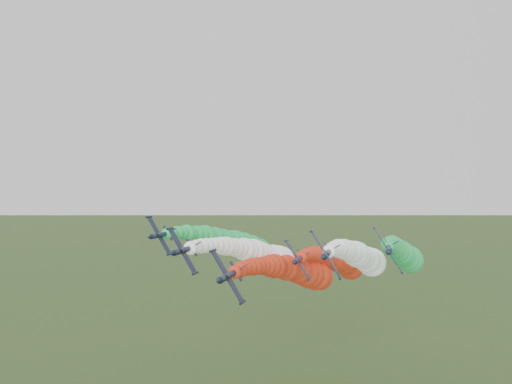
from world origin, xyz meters
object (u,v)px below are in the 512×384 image
Objects in this scene: jet_inner_left at (264,255)px; jet_outer_right at (403,254)px; jet_lead at (300,272)px; jet_inner_right at (361,257)px; jet_trail at (338,261)px; jet_outer_left at (238,244)px.

jet_inner_left is 33.12m from jet_outer_right.
jet_lead is at bearing -141.70° from jet_outer_right.
jet_inner_left reaches higher than jet_inner_right.
jet_outer_right is 18.58m from jet_trail.
jet_inner_right is 34.58m from jet_outer_left.
jet_outer_left is at bearing 174.84° from jet_outer_right.
jet_trail is at bearing 77.54° from jet_lead.
jet_lead is 0.99× the size of jet_trail.
jet_lead is at bearing -45.94° from jet_outer_left.
jet_inner_right is at bearing -66.98° from jet_trail.
jet_outer_left is at bearing 161.46° from jet_inner_right.
jet_lead is 16.13m from jet_inner_right.
jet_outer_left reaches higher than jet_trail.
jet_lead reaches higher than jet_trail.
jet_lead is 26.52m from jet_trail.
jet_outer_left is at bearing -169.41° from jet_trail.
jet_outer_left is 26.85m from jet_trail.
jet_outer_right is at bearing -28.37° from jet_trail.
jet_outer_right is (21.77, 17.19, 2.31)m from jet_lead.
jet_outer_left is at bearing 134.06° from jet_lead.
jet_inner_right is (22.58, 1.73, 0.04)m from jet_inner_left.
jet_inner_right is at bearing 38.78° from jet_lead.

